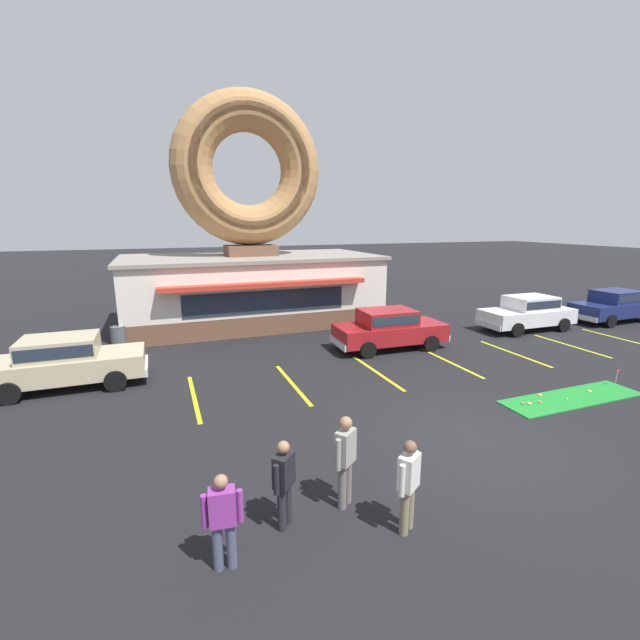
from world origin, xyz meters
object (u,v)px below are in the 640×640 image
at_px(putting_flag_pin, 618,374).
at_px(pedestrian_hooded_kid, 284,480).
at_px(trash_bin, 119,338).
at_px(golf_ball, 567,399).
at_px(car_white, 528,312).
at_px(pedestrian_leather_jacket_man, 223,518).
at_px(pedestrian_clipboard_woman, 408,482).
at_px(pedestrian_blue_sweater_man, 345,457).
at_px(car_champagne, 65,360).
at_px(car_navy, 614,305).
at_px(car_red, 389,327).

height_order(putting_flag_pin, pedestrian_hooded_kid, pedestrian_hooded_kid).
relative_size(putting_flag_pin, trash_bin, 0.56).
bearing_deg(pedestrian_hooded_kid, golf_ball, 13.09).
height_order(car_white, trash_bin, car_white).
bearing_deg(pedestrian_leather_jacket_man, car_white, 31.07).
bearing_deg(pedestrian_clipboard_woman, putting_flag_pin, 18.19).
relative_size(putting_flag_pin, pedestrian_blue_sweater_man, 0.32).
height_order(car_champagne, car_white, same).
xyz_separation_m(putting_flag_pin, pedestrian_clipboard_woman, (-9.48, -3.11, 0.46)).
relative_size(golf_ball, car_white, 0.01).
height_order(putting_flag_pin, car_navy, car_navy).
distance_m(golf_ball, trash_bin, 15.88).
relative_size(car_red, pedestrian_hooded_kid, 2.95).
xyz_separation_m(putting_flag_pin, trash_bin, (-14.65, 9.78, 0.06)).
bearing_deg(car_white, pedestrian_hooded_kid, -148.64).
relative_size(pedestrian_leather_jacket_man, trash_bin, 1.58).
bearing_deg(car_navy, pedestrian_clipboard_woman, -152.55).
xyz_separation_m(car_navy, pedestrian_clipboard_woman, (-18.08, -9.39, 0.03)).
xyz_separation_m(pedestrian_leather_jacket_man, trash_bin, (-2.25, 12.62, -0.34)).
bearing_deg(car_red, pedestrian_hooded_kid, -128.87).
bearing_deg(pedestrian_hooded_kid, trash_bin, 105.39).
bearing_deg(pedestrian_clipboard_woman, pedestrian_leather_jacket_man, 174.60).
distance_m(car_navy, pedestrian_leather_jacket_man, 22.90).
distance_m(car_champagne, trash_bin, 3.91).
height_order(pedestrian_hooded_kid, pedestrian_leather_jacket_man, pedestrian_hooded_kid).
height_order(car_red, car_navy, same).
relative_size(pedestrian_hooded_kid, pedestrian_clipboard_woman, 0.96).
distance_m(putting_flag_pin, pedestrian_clipboard_woman, 9.99).
bearing_deg(pedestrian_blue_sweater_man, putting_flag_pin, 11.94).
height_order(car_red, pedestrian_hooded_kid, car_red).
bearing_deg(pedestrian_leather_jacket_man, pedestrian_blue_sweater_man, 17.08).
bearing_deg(pedestrian_blue_sweater_man, pedestrian_leather_jacket_man, -162.92).
bearing_deg(pedestrian_leather_jacket_man, pedestrian_hooded_kid, 27.01).
bearing_deg(car_white, pedestrian_blue_sweater_man, -146.88).
distance_m(car_red, car_white, 7.64).
bearing_deg(pedestrian_hooded_kid, car_champagne, 118.44).
bearing_deg(car_navy, car_red, -179.48).
bearing_deg(car_white, putting_flag_pin, -115.58).
bearing_deg(pedestrian_hooded_kid, pedestrian_blue_sweater_man, 6.86).
bearing_deg(pedestrian_blue_sweater_man, pedestrian_clipboard_woman, -54.62).
height_order(car_white, pedestrian_leather_jacket_man, car_white).
height_order(pedestrian_blue_sweater_man, pedestrian_hooded_kid, pedestrian_blue_sweater_man).
distance_m(golf_ball, pedestrian_leather_jacket_man, 10.47).
relative_size(pedestrian_hooded_kid, trash_bin, 1.61).
xyz_separation_m(pedestrian_leather_jacket_man, pedestrian_clipboard_woman, (2.93, -0.28, 0.06)).
distance_m(pedestrian_blue_sweater_man, pedestrian_leather_jacket_man, 2.35).
xyz_separation_m(car_white, trash_bin, (-17.77, 3.27, -0.37)).
relative_size(car_navy, trash_bin, 4.71).
distance_m(car_white, pedestrian_clipboard_woman, 15.85).
xyz_separation_m(putting_flag_pin, car_red, (-4.52, 6.16, 0.43)).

